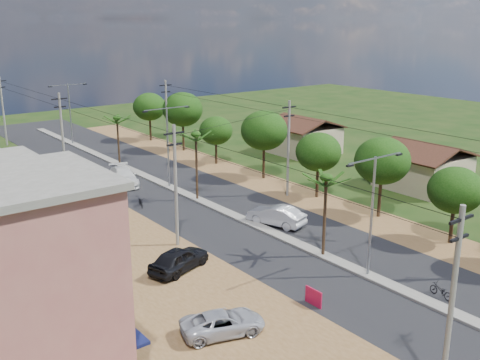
{
  "coord_description": "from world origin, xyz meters",
  "views": [
    {
      "loc": [
        -26.77,
        -21.26,
        16.07
      ],
      "look_at": [
        0.9,
        14.72,
        3.0
      ],
      "focal_mm": 42.0,
      "sensor_mm": 36.0,
      "label": 1
    }
  ],
  "objects_px": {
    "moto_rider_east": "(441,291)",
    "roadside_sign": "(314,297)",
    "car_silver_mid": "(276,216)",
    "car_white_far": "(124,177)",
    "car_parked_silver": "(223,323)",
    "car_parked_dark": "(179,260)"
  },
  "relations": [
    {
      "from": "car_silver_mid",
      "to": "moto_rider_east",
      "type": "bearing_deg",
      "value": 71.74
    },
    {
      "from": "car_parked_dark",
      "to": "moto_rider_east",
      "type": "height_order",
      "value": "car_parked_dark"
    },
    {
      "from": "moto_rider_east",
      "to": "car_parked_dark",
      "type": "bearing_deg",
      "value": -43.24
    },
    {
      "from": "car_silver_mid",
      "to": "car_parked_silver",
      "type": "height_order",
      "value": "car_silver_mid"
    },
    {
      "from": "car_silver_mid",
      "to": "moto_rider_east",
      "type": "xyz_separation_m",
      "value": [
        -0.3,
        -15.28,
        -0.37
      ]
    },
    {
      "from": "car_parked_dark",
      "to": "roadside_sign",
      "type": "distance_m",
      "value": 9.55
    },
    {
      "from": "car_parked_silver",
      "to": "car_silver_mid",
      "type": "bearing_deg",
      "value": -33.33
    },
    {
      "from": "car_white_far",
      "to": "car_parked_silver",
      "type": "bearing_deg",
      "value": -91.0
    },
    {
      "from": "car_parked_dark",
      "to": "roadside_sign",
      "type": "bearing_deg",
      "value": -175.71
    },
    {
      "from": "car_parked_silver",
      "to": "moto_rider_east",
      "type": "relative_size",
      "value": 2.75
    },
    {
      "from": "moto_rider_east",
      "to": "roadside_sign",
      "type": "height_order",
      "value": "roadside_sign"
    },
    {
      "from": "car_white_far",
      "to": "car_parked_dark",
      "type": "distance_m",
      "value": 21.48
    },
    {
      "from": "car_parked_silver",
      "to": "moto_rider_east",
      "type": "xyz_separation_m",
      "value": [
        12.66,
        -4.68,
        -0.2
      ]
    },
    {
      "from": "car_white_far",
      "to": "moto_rider_east",
      "type": "distance_m",
      "value": 33.61
    },
    {
      "from": "car_parked_dark",
      "to": "car_white_far",
      "type": "bearing_deg",
      "value": -35.08
    },
    {
      "from": "car_silver_mid",
      "to": "roadside_sign",
      "type": "distance_m",
      "value": 13.31
    },
    {
      "from": "roadside_sign",
      "to": "moto_rider_east",
      "type": "bearing_deg",
      "value": -30.65
    },
    {
      "from": "car_parked_dark",
      "to": "moto_rider_east",
      "type": "distance_m",
      "value": 16.46
    },
    {
      "from": "car_white_far",
      "to": "car_parked_silver",
      "type": "distance_m",
      "value": 29.88
    },
    {
      "from": "car_white_far",
      "to": "roadside_sign",
      "type": "height_order",
      "value": "car_white_far"
    },
    {
      "from": "moto_rider_east",
      "to": "roadside_sign",
      "type": "distance_m",
      "value": 7.78
    },
    {
      "from": "car_white_far",
      "to": "roadside_sign",
      "type": "bearing_deg",
      "value": -79.41
    }
  ]
}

